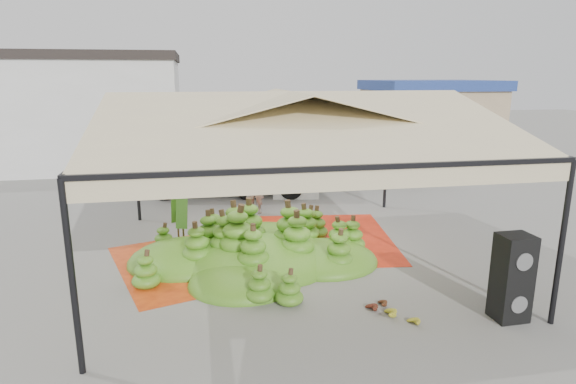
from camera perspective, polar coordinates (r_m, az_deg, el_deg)
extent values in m
plane|color=slate|center=(11.91, 0.40, -7.82)|extent=(90.00, 90.00, 0.00)
cylinder|color=black|center=(7.67, -24.20, -9.54)|extent=(0.10, 0.10, 3.00)
cylinder|color=black|center=(9.65, 29.68, -5.46)|extent=(0.10, 0.10, 3.00)
cylinder|color=black|center=(15.26, -17.53, 2.22)|extent=(0.10, 0.10, 3.00)
cylinder|color=black|center=(16.34, 11.55, 3.31)|extent=(0.10, 0.10, 3.00)
pyramid|color=#C8B68E|center=(11.11, 0.43, 9.21)|extent=(8.00, 8.00, 1.00)
cube|color=black|center=(11.16, 0.43, 6.65)|extent=(8.00, 8.00, 0.08)
cube|color=#C8B68E|center=(11.19, 0.43, 5.74)|extent=(8.00, 8.00, 0.36)
cube|color=silver|center=(26.15, -28.49, 7.97)|extent=(14.00, 6.00, 5.00)
cube|color=black|center=(26.09, -29.18, 13.85)|extent=(14.30, 6.30, 0.40)
cube|color=tan|center=(26.91, 16.30, 7.68)|extent=(6.00, 5.00, 3.60)
cube|color=navy|center=(26.79, 16.60, 12.04)|extent=(6.30, 5.30, 0.50)
cube|color=#E14F15|center=(11.98, -9.41, -7.85)|extent=(5.08, 4.95, 0.01)
cube|color=red|center=(13.31, 3.12, -5.45)|extent=(4.66, 4.84, 0.01)
ellipsoid|color=#337217|center=(11.42, -3.53, -5.27)|extent=(6.73, 5.77, 1.32)
ellipsoid|color=gold|center=(9.35, 11.53, -13.68)|extent=(0.56, 0.48, 0.23)
ellipsoid|color=#B09423|center=(9.17, 14.42, -14.58)|extent=(0.45, 0.40, 0.18)
ellipsoid|color=#561713|center=(9.49, 9.56, -13.26)|extent=(0.48, 0.42, 0.20)
ellipsoid|color=#502312|center=(9.72, 10.76, -12.70)|extent=(0.42, 0.36, 0.18)
ellipsoid|color=#547B19|center=(10.65, -5.48, -9.95)|extent=(0.58, 0.53, 0.22)
ellipsoid|color=#4F6F17|center=(10.95, 4.58, 4.46)|extent=(0.24, 0.24, 0.20)
ellipsoid|color=#4F6F17|center=(11.43, 11.88, 4.60)|extent=(0.24, 0.24, 0.20)
cube|color=black|center=(9.86, 24.78, -11.36)|extent=(0.60, 0.53, 0.81)
cube|color=black|center=(9.56, 25.27, -6.93)|extent=(0.60, 0.53, 0.81)
imported|color=gray|center=(15.46, -3.97, 0.41)|extent=(0.69, 0.55, 1.65)
cube|color=#472817|center=(18.24, -8.77, 2.79)|extent=(4.89, 2.84, 0.11)
cube|color=silver|center=(18.08, 0.84, 3.16)|extent=(1.97, 2.27, 2.12)
cylinder|color=black|center=(17.76, -14.39, 0.40)|extent=(0.86, 0.41, 0.83)
cylinder|color=black|center=(19.52, -13.21, 1.64)|extent=(0.86, 0.41, 0.83)
cylinder|color=black|center=(17.33, -4.84, 0.46)|extent=(0.86, 0.41, 0.83)
cylinder|color=black|center=(19.13, -4.52, 1.73)|extent=(0.86, 0.41, 0.83)
cylinder|color=black|center=(17.31, 0.35, 0.49)|extent=(0.86, 0.41, 0.83)
cylinder|color=black|center=(19.11, 0.18, 1.76)|extent=(0.86, 0.41, 0.83)
ellipsoid|color=#4F7217|center=(18.16, -8.82, 4.22)|extent=(3.91, 2.24, 0.65)
cube|color=yellow|center=(18.05, -7.40, 5.40)|extent=(2.12, 2.11, 0.23)
cube|color=#4A3018|center=(21.09, 10.46, 4.21)|extent=(4.79, 2.49, 0.11)
cube|color=silver|center=(22.57, 17.51, 4.65)|extent=(1.82, 2.16, 2.13)
cylinder|color=black|center=(19.69, 7.17, 2.01)|extent=(0.85, 0.34, 0.83)
cylinder|color=black|center=(21.38, 5.28, 2.99)|extent=(0.85, 0.34, 0.83)
cylinder|color=black|center=(20.99, 14.68, 2.40)|extent=(0.85, 0.34, 0.83)
cylinder|color=black|center=(22.58, 12.36, 3.30)|extent=(0.85, 0.34, 0.83)
cylinder|color=black|center=(21.81, 18.28, 2.56)|extent=(0.85, 0.34, 0.83)
cylinder|color=black|center=(23.35, 15.80, 3.44)|extent=(0.85, 0.34, 0.83)
ellipsoid|color=#397F1A|center=(21.03, 10.51, 5.45)|extent=(3.83, 1.96, 0.65)
cube|color=yellow|center=(21.18, 11.69, 6.47)|extent=(1.99, 1.99, 0.23)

